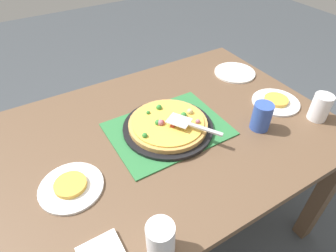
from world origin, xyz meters
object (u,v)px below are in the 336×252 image
(served_slice_right, at_px, (276,100))
(plate_far_right, at_px, (276,102))
(plate_side, at_px, (235,73))
(pizza_server, at_px, (190,124))
(pizza_pan, at_px, (168,127))
(pizza, at_px, (168,123))
(served_slice_left, at_px, (70,185))
(cup_near, at_px, (262,117))
(cup_far, at_px, (320,107))
(plate_near_left, at_px, (71,187))
(cup_corner, at_px, (161,239))

(served_slice_right, bearing_deg, plate_far_right, 0.00)
(plate_side, bearing_deg, pizza_server, -149.58)
(pizza_pan, relative_size, pizza, 1.15)
(pizza, xyz_separation_m, pizza_server, (0.05, -0.08, 0.04))
(pizza_pan, bearing_deg, pizza, 23.44)
(plate_side, distance_m, served_slice_right, 0.31)
(served_slice_left, relative_size, served_slice_right, 1.00)
(cup_near, bearing_deg, cup_far, -17.64)
(served_slice_left, height_order, cup_near, cup_near)
(served_slice_right, relative_size, cup_near, 0.92)
(cup_near, bearing_deg, plate_near_left, 172.83)
(plate_far_right, relative_size, pizza_server, 1.01)
(pizza_server, bearing_deg, plate_far_right, -1.82)
(cup_corner, bearing_deg, served_slice_left, 114.20)
(pizza, relative_size, cup_near, 2.75)
(plate_side, bearing_deg, pizza, -159.07)
(served_slice_right, relative_size, cup_far, 0.92)
(pizza_pan, distance_m, served_slice_left, 0.45)
(pizza_pan, relative_size, cup_near, 3.17)
(cup_near, xyz_separation_m, pizza_server, (-0.29, 0.10, 0.01))
(pizza_pan, height_order, cup_far, cup_far)
(plate_near_left, relative_size, cup_near, 1.83)
(plate_near_left, distance_m, pizza_server, 0.50)
(served_slice_left, xyz_separation_m, cup_corner, (0.16, -0.35, 0.04))
(cup_near, relative_size, cup_corner, 1.00)
(cup_corner, bearing_deg, served_slice_right, 22.29)
(pizza_pan, height_order, cup_corner, cup_corner)
(plate_far_right, distance_m, cup_far, 0.19)
(plate_far_right, bearing_deg, plate_side, 86.79)
(plate_near_left, distance_m, served_slice_left, 0.01)
(cup_near, distance_m, cup_far, 0.28)
(pizza_pan, bearing_deg, cup_corner, -123.20)
(pizza_pan, distance_m, cup_far, 0.66)
(pizza_pan, distance_m, plate_side, 0.59)
(pizza_pan, bearing_deg, plate_near_left, -168.46)
(plate_near_left, distance_m, plate_side, 1.04)
(served_slice_left, bearing_deg, pizza, 11.55)
(plate_side, distance_m, cup_corner, 1.06)
(served_slice_right, bearing_deg, cup_corner, -157.71)
(plate_side, relative_size, cup_corner, 1.83)
(pizza, xyz_separation_m, cup_far, (0.60, -0.27, 0.03))
(pizza, distance_m, served_slice_left, 0.45)
(pizza_pan, xyz_separation_m, plate_side, (0.55, 0.21, -0.01))
(pizza, relative_size, plate_near_left, 1.50)
(served_slice_right, bearing_deg, cup_near, -155.60)
(plate_far_right, height_order, pizza_server, pizza_server)
(plate_side, height_order, cup_corner, cup_corner)
(pizza, relative_size, pizza_server, 1.51)
(pizza_pan, height_order, pizza, pizza)
(cup_corner, relative_size, pizza_server, 0.55)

